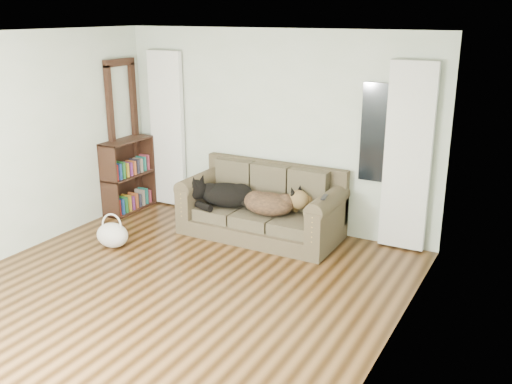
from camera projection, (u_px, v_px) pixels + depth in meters
The scene contains 14 objects.
floor at pixel (163, 297), 5.84m from camera, with size 5.00×5.00×0.00m, color black.
ceiling at pixel (149, 35), 5.05m from camera, with size 5.00×5.00×0.00m, color white.
wall_back at pixel (274, 130), 7.54m from camera, with size 4.50×0.04×2.60m, color silver.
wall_right at pixel (388, 214), 4.43m from camera, with size 0.04×5.00×2.60m, color silver.
curtain_left at pixel (167, 130), 8.29m from camera, with size 0.55×0.08×2.25m, color white.
curtain_right at pixel (408, 158), 6.70m from camera, with size 0.55×0.08×2.25m, color white.
window_pane at pixel (381, 134), 6.83m from camera, with size 0.50×0.03×1.20m, color black.
door_casing at pixel (124, 138), 8.24m from camera, with size 0.07×0.60×2.10m, color black.
sofa at pixel (261, 203), 7.32m from camera, with size 2.03×0.88×0.83m, color #403726.
dog_black_lab at pixel (223, 196), 7.49m from camera, with size 0.73×0.51×0.31m, color black.
dog_shepherd at pixel (272, 203), 7.17m from camera, with size 0.69×0.49×0.30m, color black.
tv_remote at pixel (324, 197), 6.64m from camera, with size 0.05×0.19×0.02m, color black.
tote_bag at pixel (112, 235), 7.05m from camera, with size 0.42×0.33×0.31m, color silver.
bookshelf at pixel (128, 177), 8.28m from camera, with size 0.32×0.84×1.05m, color black.
Camera 1 is at (3.33, -4.15, 2.80)m, focal length 40.00 mm.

